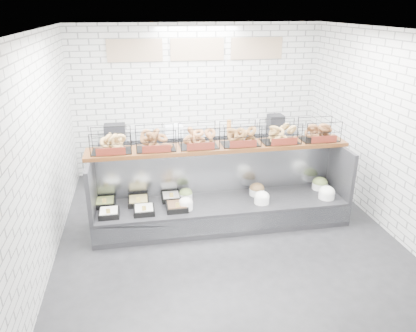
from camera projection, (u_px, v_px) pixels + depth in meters
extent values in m
plane|color=black|center=(225.00, 233.00, 6.31)|extent=(5.50, 5.50, 0.00)
cube|color=silver|center=(198.00, 100.00, 8.27)|extent=(5.00, 0.02, 3.00)
cube|color=silver|center=(42.00, 151.00, 5.35)|extent=(0.02, 5.50, 3.00)
cube|color=silver|center=(387.00, 132.00, 6.17)|extent=(0.02, 5.50, 3.00)
cube|color=white|center=(229.00, 30.00, 5.20)|extent=(5.00, 5.50, 0.02)
cube|color=#C9AC8C|center=(135.00, 50.00, 7.68)|extent=(1.05, 0.03, 0.42)
cube|color=#C9AC8C|center=(197.00, 49.00, 7.88)|extent=(1.05, 0.03, 0.42)
cube|color=#C9AC8C|center=(257.00, 48.00, 8.07)|extent=(1.05, 0.03, 0.42)
cube|color=black|center=(222.00, 212.00, 6.51)|extent=(4.00, 0.90, 0.40)
cube|color=#93969B|center=(228.00, 224.00, 6.10)|extent=(4.00, 0.03, 0.28)
cube|color=#93969B|center=(217.00, 168.00, 6.66)|extent=(4.00, 0.08, 0.80)
cube|color=black|center=(91.00, 187.00, 5.96)|extent=(0.06, 0.90, 0.80)
cube|color=black|center=(340.00, 170.00, 6.61)|extent=(0.06, 0.90, 0.80)
cube|color=black|center=(109.00, 213.00, 5.97)|extent=(0.30, 0.30, 0.08)
cube|color=white|center=(109.00, 211.00, 5.95)|extent=(0.25, 0.25, 0.04)
cube|color=gold|center=(108.00, 211.00, 5.84)|extent=(0.06, 0.01, 0.08)
cube|color=black|center=(105.00, 203.00, 6.29)|extent=(0.31, 0.31, 0.08)
cube|color=#8A9A4E|center=(105.00, 201.00, 6.27)|extent=(0.26, 0.26, 0.04)
cube|color=gold|center=(104.00, 201.00, 6.15)|extent=(0.06, 0.01, 0.08)
cube|color=black|center=(144.00, 210.00, 6.05)|extent=(0.31, 0.31, 0.08)
cube|color=silver|center=(144.00, 208.00, 6.04)|extent=(0.26, 0.26, 0.04)
cube|color=gold|center=(144.00, 208.00, 5.92)|extent=(0.06, 0.01, 0.08)
cube|color=black|center=(138.00, 201.00, 6.33)|extent=(0.32, 0.32, 0.08)
cube|color=#D0BA6A|center=(138.00, 199.00, 6.32)|extent=(0.28, 0.28, 0.04)
cube|color=gold|center=(138.00, 199.00, 6.20)|extent=(0.06, 0.01, 0.08)
cube|color=black|center=(177.00, 207.00, 6.16)|extent=(0.32, 0.32, 0.08)
cube|color=brown|center=(177.00, 205.00, 6.15)|extent=(0.28, 0.28, 0.04)
cube|color=gold|center=(178.00, 205.00, 6.02)|extent=(0.06, 0.01, 0.08)
cube|color=black|center=(171.00, 197.00, 6.46)|extent=(0.30, 0.30, 0.08)
cube|color=silver|center=(171.00, 196.00, 6.45)|extent=(0.25, 0.25, 0.04)
cube|color=gold|center=(171.00, 195.00, 6.33)|extent=(0.06, 0.01, 0.08)
cylinder|color=white|center=(186.00, 206.00, 6.17)|extent=(0.22, 0.22, 0.11)
ellipsoid|color=white|center=(186.00, 202.00, 6.14)|extent=(0.21, 0.21, 0.15)
cylinder|color=white|center=(186.00, 196.00, 6.47)|extent=(0.21, 0.21, 0.11)
ellipsoid|color=#77944B|center=(186.00, 193.00, 6.45)|extent=(0.21, 0.21, 0.15)
cylinder|color=white|center=(262.00, 200.00, 6.35)|extent=(0.24, 0.24, 0.11)
ellipsoid|color=white|center=(262.00, 196.00, 6.33)|extent=(0.23, 0.23, 0.16)
cylinder|color=white|center=(257.00, 192.00, 6.64)|extent=(0.25, 0.25, 0.11)
ellipsoid|color=brown|center=(257.00, 188.00, 6.61)|extent=(0.24, 0.24, 0.17)
cylinder|color=white|center=(327.00, 195.00, 6.52)|extent=(0.26, 0.26, 0.11)
ellipsoid|color=white|center=(327.00, 192.00, 6.49)|extent=(0.25, 0.25, 0.18)
cylinder|color=white|center=(320.00, 186.00, 6.85)|extent=(0.26, 0.26, 0.11)
ellipsoid|color=olive|center=(320.00, 182.00, 6.83)|extent=(0.25, 0.25, 0.18)
cube|color=#3F200D|center=(219.00, 147.00, 6.33)|extent=(4.10, 0.50, 0.06)
cube|color=black|center=(111.00, 141.00, 5.99)|extent=(0.60, 0.38, 0.34)
cube|color=#551A0F|center=(111.00, 152.00, 5.84)|extent=(0.42, 0.02, 0.11)
cube|color=black|center=(155.00, 138.00, 6.10)|extent=(0.60, 0.38, 0.34)
cube|color=#551A0F|center=(157.00, 149.00, 5.95)|extent=(0.42, 0.02, 0.11)
cube|color=black|center=(199.00, 136.00, 6.20)|extent=(0.60, 0.38, 0.34)
cube|color=#551A0F|center=(201.00, 146.00, 6.06)|extent=(0.42, 0.02, 0.11)
cube|color=black|center=(240.00, 134.00, 6.31)|extent=(0.60, 0.38, 0.34)
cube|color=#551A0F|center=(243.00, 144.00, 6.16)|extent=(0.42, 0.02, 0.11)
cube|color=black|center=(280.00, 132.00, 6.42)|extent=(0.60, 0.38, 0.34)
cube|color=#551A0F|center=(284.00, 142.00, 6.27)|extent=(0.42, 0.02, 0.11)
cube|color=black|center=(319.00, 130.00, 6.53)|extent=(0.60, 0.38, 0.34)
cube|color=#551A0F|center=(324.00, 139.00, 6.38)|extent=(0.42, 0.02, 0.11)
cube|color=#93969B|center=(200.00, 153.00, 8.37)|extent=(4.00, 0.60, 0.90)
cube|color=black|center=(115.00, 130.00, 7.91)|extent=(0.40, 0.30, 0.24)
cube|color=silver|center=(174.00, 130.00, 8.08)|extent=(0.35, 0.28, 0.18)
cylinder|color=orange|center=(229.00, 125.00, 8.29)|extent=(0.09, 0.09, 0.22)
cube|color=black|center=(276.00, 122.00, 8.37)|extent=(0.30, 0.30, 0.30)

